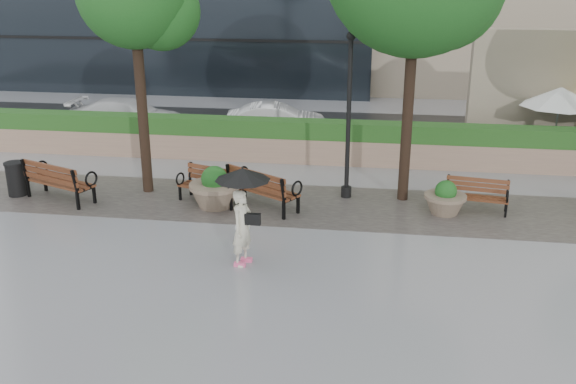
# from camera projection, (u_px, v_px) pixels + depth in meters

# --- Properties ---
(ground) EXTENTS (100.00, 100.00, 0.00)m
(ground) POSITION_uv_depth(u_px,v_px,m) (306.00, 253.00, 14.13)
(ground) COLOR gray
(ground) RESTS_ON ground
(cobble_strip) EXTENTS (28.00, 3.20, 0.01)m
(cobble_strip) POSITION_uv_depth(u_px,v_px,m) (319.00, 206.00, 16.93)
(cobble_strip) COLOR #383330
(cobble_strip) RESTS_ON ground
(hedge_wall) EXTENTS (24.00, 0.80, 1.35)m
(hedge_wall) POSITION_uv_depth(u_px,v_px,m) (332.00, 142.00, 20.44)
(hedge_wall) COLOR #A08167
(hedge_wall) RESTS_ON ground
(asphalt_street) EXTENTS (40.00, 7.00, 0.00)m
(asphalt_street) POSITION_uv_depth(u_px,v_px,m) (340.00, 132.00, 24.39)
(asphalt_street) COLOR black
(asphalt_street) RESTS_ON ground
(bench_0) EXTENTS (2.16, 1.51, 1.09)m
(bench_0) POSITION_uv_depth(u_px,v_px,m) (60.00, 189.00, 17.22)
(bench_0) COLOR brown
(bench_0) RESTS_ON ground
(bench_1) EXTENTS (1.85, 1.24, 0.93)m
(bench_1) POSITION_uv_depth(u_px,v_px,m) (210.00, 193.00, 17.08)
(bench_1) COLOR brown
(bench_1) RESTS_ON ground
(bench_2) EXTENTS (2.10, 1.73, 1.07)m
(bench_2) POSITION_uv_depth(u_px,v_px,m) (263.00, 196.00, 16.67)
(bench_2) COLOR brown
(bench_2) RESTS_ON ground
(bench_3) EXTENTS (1.64, 0.86, 0.84)m
(bench_3) POSITION_uv_depth(u_px,v_px,m) (476.00, 202.00, 16.47)
(bench_3) COLOR brown
(bench_3) RESTS_ON ground
(planter_left) EXTENTS (1.34, 1.34, 1.12)m
(planter_left) POSITION_uv_depth(u_px,v_px,m) (215.00, 191.00, 16.70)
(planter_left) COLOR #7F6B56
(planter_left) RESTS_ON ground
(planter_right) EXTENTS (1.06, 1.06, 0.89)m
(planter_right) POSITION_uv_depth(u_px,v_px,m) (445.00, 201.00, 16.28)
(planter_right) COLOR #7F6B56
(planter_right) RESTS_ON ground
(trash_bin) EXTENTS (0.54, 0.54, 0.90)m
(trash_bin) POSITION_uv_depth(u_px,v_px,m) (16.00, 180.00, 17.56)
(trash_bin) COLOR black
(trash_bin) RESTS_ON ground
(lamppost) EXTENTS (0.28, 0.28, 4.44)m
(lamppost) POSITION_uv_depth(u_px,v_px,m) (348.00, 127.00, 16.91)
(lamppost) COLOR black
(lamppost) RESTS_ON ground
(patio_umb_white) EXTENTS (2.50, 2.50, 2.30)m
(patio_umb_white) POSITION_uv_depth(u_px,v_px,m) (560.00, 97.00, 20.59)
(patio_umb_white) COLOR black
(patio_umb_white) RESTS_ON ground
(car_left) EXTENTS (4.42, 1.85, 1.27)m
(car_left) POSITION_uv_depth(u_px,v_px,m) (129.00, 116.00, 24.09)
(car_left) COLOR silver
(car_left) RESTS_ON ground
(car_right) EXTENTS (3.81, 1.78, 1.21)m
(car_right) POSITION_uv_depth(u_px,v_px,m) (277.00, 120.00, 23.62)
(car_right) COLOR silver
(car_right) RESTS_ON ground
(pedestrian) EXTENTS (1.15, 1.15, 2.11)m
(pedestrian) POSITION_uv_depth(u_px,v_px,m) (243.00, 207.00, 13.24)
(pedestrian) COLOR beige
(pedestrian) RESTS_ON ground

